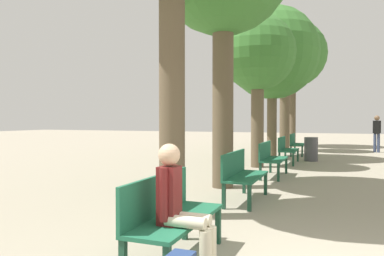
{
  "coord_description": "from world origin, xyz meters",
  "views": [
    {
      "loc": [
        0.04,
        -3.0,
        1.51
      ],
      "look_at": [
        -3.22,
        5.29,
        1.31
      ],
      "focal_mm": 35.0,
      "sensor_mm": 36.0,
      "label": 1
    }
  ],
  "objects_px": {
    "bench_row_4": "(296,143)",
    "tree_row_4": "(285,55)",
    "tree_row_5": "(293,54)",
    "pedestrian_near": "(377,131)",
    "bench_row_2": "(270,157)",
    "tree_row_2": "(258,55)",
    "bench_row_0": "(169,211)",
    "bench_row_1": "(241,172)",
    "tree_row_3": "(272,53)",
    "person_seated": "(180,204)",
    "trash_bin": "(311,149)",
    "bench_row_3": "(286,148)"
  },
  "relations": [
    {
      "from": "tree_row_2",
      "to": "person_seated",
      "type": "bearing_deg",
      "value": -83.45
    },
    {
      "from": "tree_row_4",
      "to": "pedestrian_near",
      "type": "distance_m",
      "value": 5.46
    },
    {
      "from": "pedestrian_near",
      "to": "tree_row_5",
      "type": "bearing_deg",
      "value": 149.39
    },
    {
      "from": "trash_bin",
      "to": "bench_row_0",
      "type": "bearing_deg",
      "value": -94.01
    },
    {
      "from": "bench_row_1",
      "to": "pedestrian_near",
      "type": "distance_m",
      "value": 12.65
    },
    {
      "from": "bench_row_2",
      "to": "tree_row_2",
      "type": "height_order",
      "value": "tree_row_2"
    },
    {
      "from": "tree_row_2",
      "to": "pedestrian_near",
      "type": "bearing_deg",
      "value": 60.87
    },
    {
      "from": "bench_row_4",
      "to": "tree_row_3",
      "type": "xyz_separation_m",
      "value": [
        -0.72,
        -1.73,
        3.51
      ]
    },
    {
      "from": "bench_row_1",
      "to": "tree_row_4",
      "type": "bearing_deg",
      "value": 93.65
    },
    {
      "from": "tree_row_3",
      "to": "tree_row_5",
      "type": "distance_m",
      "value": 6.92
    },
    {
      "from": "bench_row_1",
      "to": "tree_row_4",
      "type": "height_order",
      "value": "tree_row_4"
    },
    {
      "from": "bench_row_2",
      "to": "tree_row_5",
      "type": "relative_size",
      "value": 0.22
    },
    {
      "from": "trash_bin",
      "to": "bench_row_4",
      "type": "bearing_deg",
      "value": 109.97
    },
    {
      "from": "bench_row_2",
      "to": "person_seated",
      "type": "xyz_separation_m",
      "value": [
        0.24,
        -6.58,
        0.16
      ]
    },
    {
      "from": "bench_row_3",
      "to": "bench_row_4",
      "type": "distance_m",
      "value": 3.16
    },
    {
      "from": "bench_row_1",
      "to": "tree_row_2",
      "type": "xyz_separation_m",
      "value": [
        -0.72,
        5.0,
        3.02
      ]
    },
    {
      "from": "bench_row_1",
      "to": "bench_row_4",
      "type": "distance_m",
      "value": 9.47
    },
    {
      "from": "bench_row_0",
      "to": "bench_row_4",
      "type": "height_order",
      "value": "same"
    },
    {
      "from": "bench_row_0",
      "to": "bench_row_3",
      "type": "bearing_deg",
      "value": 90.0
    },
    {
      "from": "trash_bin",
      "to": "bench_row_3",
      "type": "bearing_deg",
      "value": -123.61
    },
    {
      "from": "tree_row_2",
      "to": "person_seated",
      "type": "distance_m",
      "value": 8.95
    },
    {
      "from": "bench_row_3",
      "to": "trash_bin",
      "type": "xyz_separation_m",
      "value": [
        0.74,
        1.12,
        -0.1
      ]
    },
    {
      "from": "bench_row_1",
      "to": "bench_row_4",
      "type": "height_order",
      "value": "same"
    },
    {
      "from": "bench_row_4",
      "to": "tree_row_3",
      "type": "height_order",
      "value": "tree_row_3"
    },
    {
      "from": "tree_row_3",
      "to": "pedestrian_near",
      "type": "height_order",
      "value": "tree_row_3"
    },
    {
      "from": "bench_row_4",
      "to": "pedestrian_near",
      "type": "distance_m",
      "value": 4.3
    },
    {
      "from": "bench_row_4",
      "to": "trash_bin",
      "type": "relative_size",
      "value": 1.79
    },
    {
      "from": "tree_row_3",
      "to": "bench_row_1",
      "type": "bearing_deg",
      "value": -84.66
    },
    {
      "from": "bench_row_2",
      "to": "tree_row_3",
      "type": "height_order",
      "value": "tree_row_3"
    },
    {
      "from": "bench_row_4",
      "to": "tree_row_2",
      "type": "bearing_deg",
      "value": -99.2
    },
    {
      "from": "person_seated",
      "to": "bench_row_0",
      "type": "bearing_deg",
      "value": 132.22
    },
    {
      "from": "bench_row_4",
      "to": "tree_row_4",
      "type": "bearing_deg",
      "value": 111.07
    },
    {
      "from": "person_seated",
      "to": "tree_row_4",
      "type": "bearing_deg",
      "value": 93.74
    },
    {
      "from": "tree_row_3",
      "to": "pedestrian_near",
      "type": "xyz_separation_m",
      "value": [
        4.02,
        4.46,
        -3.07
      ]
    },
    {
      "from": "bench_row_4",
      "to": "trash_bin",
      "type": "xyz_separation_m",
      "value": [
        0.74,
        -2.04,
        -0.1
      ]
    },
    {
      "from": "bench_row_3",
      "to": "bench_row_4",
      "type": "bearing_deg",
      "value": 90.0
    },
    {
      "from": "bench_row_1",
      "to": "tree_row_5",
      "type": "distance_m",
      "value": 15.3
    },
    {
      "from": "tree_row_3",
      "to": "tree_row_2",
      "type": "bearing_deg",
      "value": -90.0
    },
    {
      "from": "tree_row_4",
      "to": "tree_row_3",
      "type": "bearing_deg",
      "value": -90.0
    },
    {
      "from": "tree_row_5",
      "to": "pedestrian_near",
      "type": "xyz_separation_m",
      "value": [
        4.02,
        -2.38,
        -4.13
      ]
    },
    {
      "from": "tree_row_5",
      "to": "bench_row_1",
      "type": "bearing_deg",
      "value": -87.16
    },
    {
      "from": "bench_row_3",
      "to": "person_seated",
      "type": "height_order",
      "value": "person_seated"
    },
    {
      "from": "bench_row_3",
      "to": "tree_row_5",
      "type": "bearing_deg",
      "value": 95.01
    },
    {
      "from": "bench_row_4",
      "to": "tree_row_5",
      "type": "relative_size",
      "value": 0.22
    },
    {
      "from": "bench_row_0",
      "to": "tree_row_4",
      "type": "bearing_deg",
      "value": 92.86
    },
    {
      "from": "trash_bin",
      "to": "tree_row_2",
      "type": "bearing_deg",
      "value": -121.08
    },
    {
      "from": "bench_row_4",
      "to": "tree_row_2",
      "type": "relative_size",
      "value": 0.32
    },
    {
      "from": "bench_row_2",
      "to": "bench_row_3",
      "type": "bearing_deg",
      "value": 90.0
    },
    {
      "from": "bench_row_1",
      "to": "trash_bin",
      "type": "distance_m",
      "value": 7.47
    },
    {
      "from": "bench_row_2",
      "to": "tree_row_2",
      "type": "bearing_deg",
      "value": 111.49
    }
  ]
}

